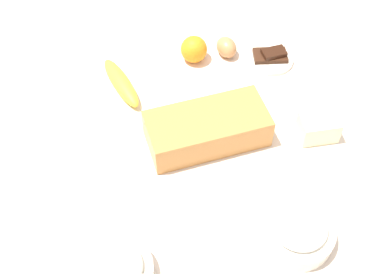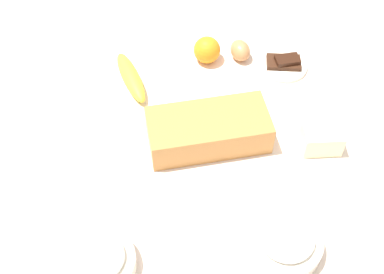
# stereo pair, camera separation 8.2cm
# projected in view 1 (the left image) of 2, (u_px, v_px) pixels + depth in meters

# --- Properties ---
(ground_plane) EXTENTS (2.40, 2.40, 0.02)m
(ground_plane) POSITION_uv_depth(u_px,v_px,m) (192.00, 150.00, 1.18)
(ground_plane) COLOR beige
(loaf_pan) EXTENTS (0.29, 0.14, 0.08)m
(loaf_pan) POSITION_uv_depth(u_px,v_px,m) (207.00, 128.00, 1.16)
(loaf_pan) COLOR #B77A3D
(loaf_pan) RESTS_ON ground_plane
(flour_bowl) EXTENTS (0.15, 0.15, 0.07)m
(flour_bowl) POSITION_uv_depth(u_px,v_px,m) (116.00, 270.00, 0.96)
(flour_bowl) COLOR silver
(flour_bowl) RESTS_ON ground_plane
(sugar_bowl) EXTENTS (0.15, 0.15, 0.07)m
(sugar_bowl) POSITION_uv_depth(u_px,v_px,m) (298.00, 231.00, 1.00)
(sugar_bowl) COLOR silver
(sugar_bowl) RESTS_ON ground_plane
(banana) EXTENTS (0.09, 0.19, 0.04)m
(banana) POSITION_uv_depth(u_px,v_px,m) (121.00, 83.00, 1.28)
(banana) COLOR yellow
(banana) RESTS_ON ground_plane
(orange_fruit) EXTENTS (0.07, 0.07, 0.07)m
(orange_fruit) POSITION_uv_depth(u_px,v_px,m) (194.00, 49.00, 1.34)
(orange_fruit) COLOR orange
(orange_fruit) RESTS_ON ground_plane
(butter_block) EXTENTS (0.10, 0.07, 0.06)m
(butter_block) POSITION_uv_depth(u_px,v_px,m) (318.00, 128.00, 1.18)
(butter_block) COLOR #F4EDB2
(butter_block) RESTS_ON ground_plane
(egg_near_butter) EXTENTS (0.06, 0.08, 0.05)m
(egg_near_butter) POSITION_uv_depth(u_px,v_px,m) (226.00, 47.00, 1.36)
(egg_near_butter) COLOR #B67B4A
(egg_near_butter) RESTS_ON ground_plane
(chocolate_plate) EXTENTS (0.13, 0.13, 0.03)m
(chocolate_plate) POSITION_uv_depth(u_px,v_px,m) (270.00, 57.00, 1.35)
(chocolate_plate) COLOR silver
(chocolate_plate) RESTS_ON ground_plane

